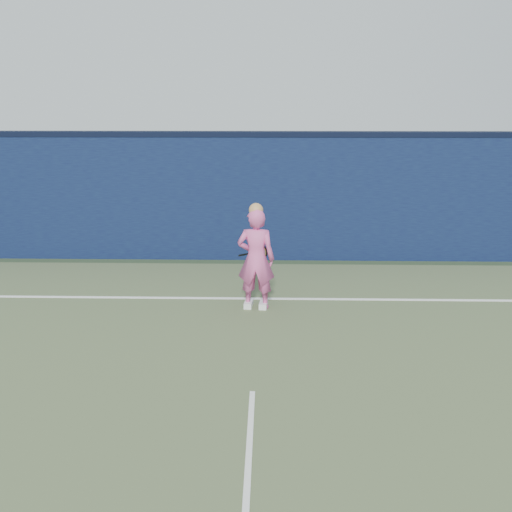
{
  "coord_description": "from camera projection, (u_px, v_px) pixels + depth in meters",
  "views": [
    {
      "loc": [
        0.17,
        -4.47,
        3.19
      ],
      "look_at": [
        -0.02,
        3.63,
        0.86
      ],
      "focal_mm": 38.0,
      "sensor_mm": 36.0,
      "label": 1
    }
  ],
  "objects": [
    {
      "name": "backstop_wall",
      "position": [
        260.0,
        199.0,
        11.08
      ],
      "size": [
        24.0,
        0.4,
        2.5
      ],
      "primitive_type": "cube",
      "color": "#0C1237",
      "rests_on": "ground"
    },
    {
      "name": "court_lines",
      "position": [
        248.0,
        468.0,
        4.86
      ],
      "size": [
        11.0,
        12.04,
        0.01
      ],
      "color": "white",
      "rests_on": "court_surface"
    },
    {
      "name": "wall_cap",
      "position": [
        260.0,
        134.0,
        10.72
      ],
      "size": [
        24.0,
        0.42,
        0.1
      ],
      "primitive_type": "cube",
      "color": "black",
      "rests_on": "backstop_wall"
    },
    {
      "name": "racket",
      "position": [
        258.0,
        252.0,
        8.84
      ],
      "size": [
        0.49,
        0.21,
        0.28
      ],
      "rotation": [
        0.0,
        0.0,
        -0.44
      ],
      "color": "black",
      "rests_on": "ground"
    },
    {
      "name": "player",
      "position": [
        256.0,
        259.0,
        8.45
      ],
      "size": [
        0.62,
        0.44,
        1.69
      ],
      "rotation": [
        0.0,
        0.0,
        3.04
      ],
      "color": "#E2589F",
      "rests_on": "ground"
    },
    {
      "name": "ground",
      "position": [
        249.0,
        446.0,
        5.18
      ],
      "size": [
        80.0,
        80.0,
        0.0
      ],
      "primitive_type": "plane",
      "color": "#283A24",
      "rests_on": "ground"
    }
  ]
}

